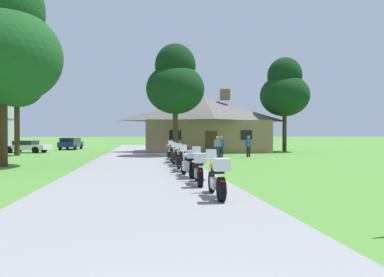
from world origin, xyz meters
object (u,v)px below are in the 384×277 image
bystander_gray_shirt_beside_signpost (217,146)px  motorcycle_orange_fifth_in_row (178,156)px  parked_white_sedan_far_left (27,146)px  motorcycle_orange_fourth_in_row (182,159)px  motorcycle_white_sixth_in_row (173,154)px  tree_left_near (3,42)px  tree_by_lodge_front (175,82)px  parked_navy_suv_far_left (71,143)px  bystander_blue_shirt_near_lodge (248,145)px  tree_right_of_lodge (285,90)px  motorcycle_orange_nearest_to_camera (217,177)px  motorcycle_yellow_farthest_in_row (173,152)px  motorcycle_green_second_in_row (199,168)px  motorcycle_silver_third_in_row (189,164)px  bystander_blue_shirt_by_tree (221,145)px  tree_left_far (17,80)px

bystander_gray_shirt_beside_signpost → motorcycle_orange_fifth_in_row: bearing=92.8°
motorcycle_orange_fifth_in_row → parked_white_sedan_far_left: 21.64m
motorcycle_orange_fourth_in_row → motorcycle_white_sixth_in_row: bearing=86.7°
tree_left_near → tree_by_lodge_front: bearing=39.9°
parked_navy_suv_far_left → parked_white_sedan_far_left: bearing=-105.9°
bystander_blue_shirt_near_lodge → tree_by_lodge_front: 8.08m
tree_right_of_lodge → tree_left_near: 26.90m
motorcycle_orange_nearest_to_camera → motorcycle_white_sixth_in_row: 12.39m
motorcycle_orange_fourth_in_row → motorcycle_yellow_farthest_in_row: same height
motorcycle_orange_fourth_in_row → bystander_blue_shirt_near_lodge: bystander_blue_shirt_near_lodge is taller
motorcycle_green_second_in_row → motorcycle_orange_fifth_in_row: (-0.01, 7.24, -0.01)m
motorcycle_silver_third_in_row → bystander_gray_shirt_beside_signpost: 12.90m
parked_white_sedan_far_left → motorcycle_yellow_farthest_in_row: bearing=-120.7°
motorcycle_orange_fifth_in_row → bystander_blue_shirt_by_tree: 8.78m
motorcycle_green_second_in_row → bystander_blue_shirt_by_tree: size_ratio=1.24×
motorcycle_white_sixth_in_row → parked_white_sedan_far_left: (-13.13, 14.60, 0.03)m
motorcycle_orange_fourth_in_row → motorcycle_orange_fifth_in_row: same height
bystander_blue_shirt_near_lodge → tree_by_lodge_front: bearing=-31.9°
bystander_blue_shirt_by_tree → parked_white_sedan_far_left: size_ratio=0.38×
motorcycle_yellow_farthest_in_row → tree_by_lodge_front: (0.64, 5.14, 5.60)m
bystander_gray_shirt_beside_signpost → tree_by_lodge_front: bearing=-15.9°
bystander_blue_shirt_near_lodge → tree_left_far: 20.25m
motorcycle_green_second_in_row → bystander_gray_shirt_beside_signpost: bystander_gray_shirt_beside_signpost is taller
motorcycle_white_sixth_in_row → tree_left_far: (-12.42, 9.83, 5.84)m
motorcycle_yellow_farthest_in_row → bystander_blue_shirt_near_lodge: bystander_blue_shirt_near_lodge is taller
motorcycle_orange_fourth_in_row → tree_left_far: tree_left_far is taller
motorcycle_yellow_farthest_in_row → motorcycle_orange_nearest_to_camera: bearing=-95.9°
motorcycle_yellow_farthest_in_row → parked_white_sedan_far_left: (-13.39, 11.97, 0.03)m
motorcycle_silver_third_in_row → parked_navy_suv_far_left: parked_navy_suv_far_left is taller
tree_by_lodge_front → tree_left_near: size_ratio=0.85×
motorcycle_orange_fifth_in_row → motorcycle_white_sixth_in_row: same height
motorcycle_silver_third_in_row → bystander_blue_shirt_by_tree: 13.47m
tree_left_far → parked_white_sedan_far_left: size_ratio=2.08×
motorcycle_orange_nearest_to_camera → motorcycle_orange_fifth_in_row: (-0.11, 9.83, -0.01)m
motorcycle_orange_fifth_in_row → parked_navy_suv_far_left: bearing=106.3°
motorcycle_silver_third_in_row → tree_left_far: (-12.45, 17.47, 5.84)m
tree_left_far → parked_white_sedan_far_left: bearing=98.4°
bystander_blue_shirt_near_lodge → bystander_gray_shirt_beside_signpost: (-2.68, -0.64, -0.02)m
motorcycle_yellow_farthest_in_row → parked_navy_suv_far_left: 22.07m
tree_left_far → tree_left_near: (2.87, -10.79, 0.49)m
motorcycle_orange_nearest_to_camera → parked_navy_suv_far_left: size_ratio=0.44×
bystander_gray_shirt_beside_signpost → motorcycle_green_second_in_row: bearing=105.9°
motorcycle_silver_third_in_row → bystander_blue_shirt_by_tree: (4.23, 12.78, 0.34)m
motorcycle_orange_nearest_to_camera → tree_by_lodge_front: size_ratio=0.22×
tree_left_far → tree_right_of_lodge: 25.76m
motorcycle_green_second_in_row → bystander_gray_shirt_beside_signpost: (3.79, 14.47, 0.31)m
motorcycle_yellow_farthest_in_row → bystander_blue_shirt_near_lodge: bearing=17.6°
motorcycle_orange_nearest_to_camera → bystander_blue_shirt_near_lodge: 18.81m
motorcycle_orange_nearest_to_camera → parked_navy_suv_far_left: 35.94m
motorcycle_orange_fourth_in_row → tree_left_far: 20.33m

